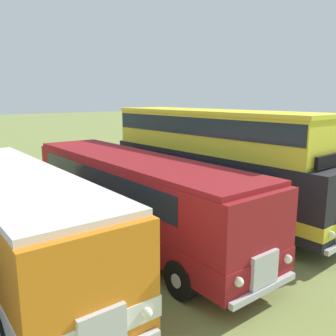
{
  "coord_description": "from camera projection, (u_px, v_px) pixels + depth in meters",
  "views": [
    {
      "loc": [
        5.54,
        -10.26,
        5.02
      ],
      "look_at": [
        14.01,
        0.65,
        2.23
      ],
      "focal_mm": 37.78,
      "sensor_mm": 36.0,
      "label": 1
    }
  ],
  "objects": [
    {
      "name": "bus_ninth_in_row",
      "position": [
        213.0,
        159.0,
        14.72
      ],
      "size": [
        2.88,
        11.02,
        4.49
      ],
      "color": "black",
      "rests_on": "ground"
    },
    {
      "name": "bus_eighth_in_row",
      "position": [
        132.0,
        191.0,
        12.5
      ],
      "size": [
        2.64,
        11.52,
        2.99
      ],
      "color": "maroon",
      "rests_on": "ground"
    },
    {
      "name": "bus_seventh_in_row",
      "position": [
        14.0,
        213.0,
        10.06
      ],
      "size": [
        2.67,
        10.82,
        2.99
      ],
      "color": "orange",
      "rests_on": "ground"
    }
  ]
}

